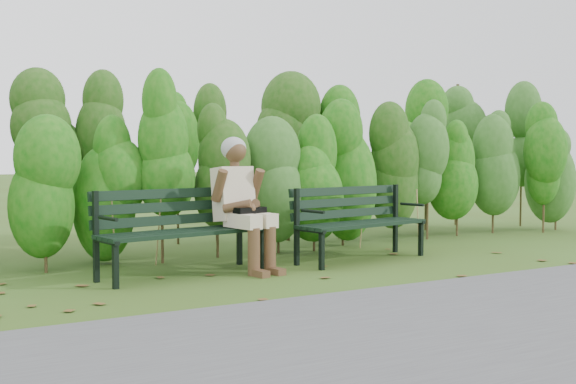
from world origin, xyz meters
TOP-DOWN VIEW (x-y plane):
  - ground at (0.00, 0.00)m, footprint 80.00×80.00m
  - footpath at (0.00, -2.20)m, footprint 60.00×2.50m
  - hedge_band at (0.00, 1.86)m, footprint 11.04×1.67m
  - leaf_litter at (-0.60, -0.18)m, footprint 5.76×2.22m
  - bench_left at (-1.05, 0.54)m, footprint 1.66×0.80m
  - bench_right at (0.91, 0.49)m, footprint 1.62×0.78m
  - seated_woman at (-0.44, 0.48)m, footprint 0.56×0.82m

SIDE VIEW (x-z plane):
  - ground at x=0.00m, z-range 0.00..0.00m
  - leaf_litter at x=-0.60m, z-range 0.00..0.01m
  - footpath at x=0.00m, z-range 0.00..0.01m
  - bench_right at x=0.91m, z-range 0.07..0.85m
  - bench_left at x=-1.05m, z-range 0.07..0.87m
  - seated_woman at x=-0.44m, z-range 0.07..1.36m
  - hedge_band at x=0.00m, z-range 0.05..2.47m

